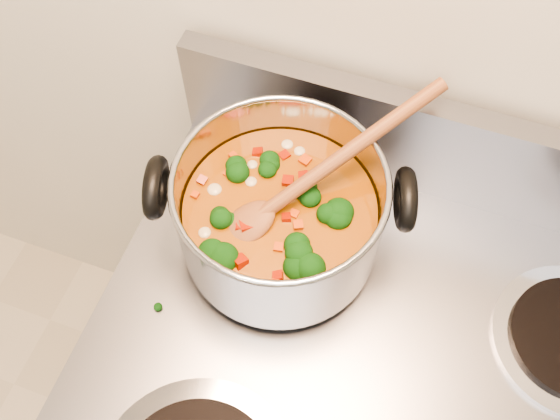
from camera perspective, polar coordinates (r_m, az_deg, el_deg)
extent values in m
cube|color=gray|center=(0.82, 16.59, 4.57)|extent=(0.76, 0.03, 0.16)
cylinder|color=#A5A5AD|center=(0.81, 0.77, -3.61)|extent=(0.19, 0.19, 0.01)
cylinder|color=black|center=(0.80, 0.78, -3.35)|extent=(0.15, 0.15, 0.01)
cylinder|color=#A6A7AE|center=(0.74, 0.00, -0.23)|extent=(0.25, 0.25, 0.13)
torus|color=#A6A7AE|center=(0.68, 0.00, 2.49)|extent=(0.25, 0.25, 0.01)
cylinder|color=#783E0A|center=(0.76, 0.00, -1.23)|extent=(0.23, 0.23, 0.08)
torus|color=black|center=(0.72, -11.26, 2.04)|extent=(0.04, 0.08, 0.08)
torus|color=black|center=(0.71, 11.38, 0.97)|extent=(0.04, 0.08, 0.08)
ellipsoid|color=black|center=(0.77, 0.20, 4.97)|extent=(0.04, 0.04, 0.03)
ellipsoid|color=black|center=(0.74, -4.73, 0.86)|extent=(0.04, 0.04, 0.03)
ellipsoid|color=black|center=(0.74, -3.19, 1.81)|extent=(0.04, 0.04, 0.03)
ellipsoid|color=black|center=(0.71, -3.17, -2.58)|extent=(0.04, 0.04, 0.03)
ellipsoid|color=black|center=(0.77, 1.08, 4.52)|extent=(0.04, 0.04, 0.03)
ellipsoid|color=black|center=(0.75, 6.70, 2.11)|extent=(0.04, 0.04, 0.03)
ellipsoid|color=black|center=(0.70, 5.34, -4.13)|extent=(0.04, 0.04, 0.03)
ellipsoid|color=black|center=(0.76, 6.50, 2.94)|extent=(0.04, 0.04, 0.03)
ellipsoid|color=#8D1305|center=(0.76, -3.85, 3.22)|extent=(0.01, 0.01, 0.01)
ellipsoid|color=#8D1305|center=(0.72, 0.07, -1.93)|extent=(0.01, 0.01, 0.01)
ellipsoid|color=#8D1305|center=(0.69, -1.57, -5.87)|extent=(0.01, 0.01, 0.01)
ellipsoid|color=#8D1305|center=(0.70, 5.64, -4.76)|extent=(0.01, 0.01, 0.01)
ellipsoid|color=#8D1305|center=(0.77, -0.91, 4.84)|extent=(0.01, 0.01, 0.01)
ellipsoid|color=#8D1305|center=(0.70, -1.21, -5.14)|extent=(0.01, 0.01, 0.01)
ellipsoid|color=#8D1305|center=(0.76, -3.30, 3.56)|extent=(0.01, 0.01, 0.01)
ellipsoid|color=#8D1305|center=(0.71, 4.24, -3.84)|extent=(0.01, 0.01, 0.01)
ellipsoid|color=#8D1305|center=(0.72, 0.00, -0.64)|extent=(0.01, 0.01, 0.01)
ellipsoid|color=#8D1305|center=(0.76, -0.51, 4.46)|extent=(0.01, 0.01, 0.01)
ellipsoid|color=#8D1305|center=(0.75, -2.60, 3.27)|extent=(0.01, 0.01, 0.01)
ellipsoid|color=#8D1305|center=(0.70, -5.64, -5.10)|extent=(0.01, 0.01, 0.01)
ellipsoid|color=#8D1305|center=(0.76, -3.50, 3.62)|extent=(0.01, 0.01, 0.01)
ellipsoid|color=#AB3709|center=(0.70, 5.16, -5.52)|extent=(0.01, 0.01, 0.01)
ellipsoid|color=#AB3709|center=(0.77, 3.84, 5.08)|extent=(0.01, 0.01, 0.01)
ellipsoid|color=#AB3709|center=(0.78, -1.48, 5.69)|extent=(0.01, 0.01, 0.01)
ellipsoid|color=#AB3709|center=(0.76, -1.01, 3.62)|extent=(0.01, 0.01, 0.01)
ellipsoid|color=#AB3709|center=(0.76, -5.43, 3.51)|extent=(0.01, 0.01, 0.01)
ellipsoid|color=#AB3709|center=(0.72, -5.41, -1.69)|extent=(0.01, 0.01, 0.01)
ellipsoid|color=#AB3709|center=(0.78, 0.21, 6.26)|extent=(0.01, 0.01, 0.01)
ellipsoid|color=#AB3709|center=(0.76, 5.00, 3.12)|extent=(0.01, 0.01, 0.01)
ellipsoid|color=tan|center=(0.72, -0.86, -0.98)|extent=(0.02, 0.02, 0.01)
ellipsoid|color=tan|center=(0.69, 1.71, -6.62)|extent=(0.02, 0.02, 0.01)
ellipsoid|color=tan|center=(0.74, 5.59, 0.69)|extent=(0.02, 0.02, 0.01)
ellipsoid|color=tan|center=(0.76, 0.12, 3.79)|extent=(0.02, 0.02, 0.01)
ellipsoid|color=tan|center=(0.77, -1.37, 4.55)|extent=(0.02, 0.02, 0.01)
ellipsoid|color=tan|center=(0.72, 2.64, -1.02)|extent=(0.02, 0.02, 0.01)
ellipsoid|color=tan|center=(0.78, -1.80, 5.58)|extent=(0.02, 0.02, 0.01)
ellipsoid|color=tan|center=(0.72, 7.75, -1.59)|extent=(0.02, 0.02, 0.01)
ellipsoid|color=tan|center=(0.77, -5.79, 4.34)|extent=(0.02, 0.02, 0.01)
ellipsoid|color=brown|center=(0.72, -3.09, -1.41)|extent=(0.09, 0.09, 0.05)
cylinder|color=brown|center=(0.72, 5.83, 5.00)|extent=(0.18, 0.21, 0.11)
ellipsoid|color=black|center=(0.83, 12.46, -3.45)|extent=(0.01, 0.01, 0.01)
ellipsoid|color=black|center=(0.88, -2.40, 5.25)|extent=(0.01, 0.01, 0.01)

